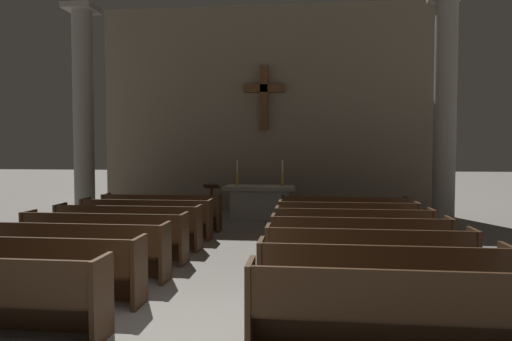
{
  "coord_description": "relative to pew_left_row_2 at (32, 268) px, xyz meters",
  "views": [
    {
      "loc": [
        1.4,
        -4.67,
        2.13
      ],
      "look_at": [
        0.0,
        7.99,
        1.53
      ],
      "focal_mm": 31.42,
      "sensor_mm": 36.0,
      "label": 1
    }
  ],
  "objects": [
    {
      "name": "pew_left_row_2",
      "position": [
        0.0,
        0.0,
        0.0
      ],
      "size": [
        3.13,
        0.5,
        0.95
      ],
      "color": "#422B19",
      "rests_on": "ground"
    },
    {
      "name": "pew_left_row_3",
      "position": [
        0.0,
        1.12,
        0.0
      ],
      "size": [
        3.13,
        0.5,
        0.95
      ],
      "color": "#422B19",
      "rests_on": "ground"
    },
    {
      "name": "pew_left_row_4",
      "position": [
        0.0,
        2.24,
        0.0
      ],
      "size": [
        3.13,
        0.5,
        0.95
      ],
      "color": "#422B19",
      "rests_on": "ground"
    },
    {
      "name": "pew_left_row_5",
      "position": [
        0.0,
        3.37,
        0.0
      ],
      "size": [
        3.13,
        0.5,
        0.95
      ],
      "color": "#422B19",
      "rests_on": "ground"
    },
    {
      "name": "pew_left_row_6",
      "position": [
        0.0,
        4.49,
        0.0
      ],
      "size": [
        3.13,
        0.5,
        0.95
      ],
      "color": "#422B19",
      "rests_on": "ground"
    },
    {
      "name": "pew_left_row_7",
      "position": [
        0.0,
        5.61,
        0.0
      ],
      "size": [
        3.13,
        0.5,
        0.95
      ],
      "color": "#422B19",
      "rests_on": "ground"
    },
    {
      "name": "pew_right_row_1",
      "position": [
        4.72,
        -1.12,
        0.0
      ],
      "size": [
        3.13,
        0.5,
        0.95
      ],
      "color": "#422B19",
      "rests_on": "ground"
    },
    {
      "name": "pew_right_row_2",
      "position": [
        4.72,
        0.0,
        0.0
      ],
      "size": [
        3.13,
        0.5,
        0.95
      ],
      "color": "#422B19",
      "rests_on": "ground"
    },
    {
      "name": "pew_right_row_3",
      "position": [
        4.72,
        1.12,
        0.0
      ],
      "size": [
        3.13,
        0.5,
        0.95
      ],
      "color": "#422B19",
      "rests_on": "ground"
    },
    {
      "name": "pew_right_row_4",
      "position": [
        4.72,
        2.24,
        0.0
      ],
      "size": [
        3.13,
        0.5,
        0.95
      ],
      "color": "#422B19",
      "rests_on": "ground"
    },
    {
      "name": "pew_right_row_5",
      "position": [
        4.72,
        3.37,
        0.0
      ],
      "size": [
        3.13,
        0.5,
        0.95
      ],
      "color": "#422B19",
      "rests_on": "ground"
    },
    {
      "name": "pew_right_row_6",
      "position": [
        4.72,
        4.49,
        0.0
      ],
      "size": [
        3.13,
        0.5,
        0.95
      ],
      "color": "#422B19",
      "rests_on": "ground"
    },
    {
      "name": "pew_right_row_7",
      "position": [
        4.72,
        5.61,
        0.0
      ],
      "size": [
        3.13,
        0.5,
        0.95
      ],
      "color": "#422B19",
      "rests_on": "ground"
    },
    {
      "name": "column_left_second",
      "position": [
        -2.8,
        6.94,
        2.61
      ],
      "size": [
        0.88,
        0.88,
        6.35
      ],
      "color": "gray",
      "rests_on": "ground"
    },
    {
      "name": "column_right_second",
      "position": [
        7.52,
        6.94,
        2.61
      ],
      "size": [
        0.88,
        0.88,
        6.35
      ],
      "color": "gray",
      "rests_on": "ground"
    },
    {
      "name": "altar",
      "position": [
        2.36,
        7.94,
        0.06
      ],
      "size": [
        2.2,
        0.9,
        1.01
      ],
      "color": "#A8A399",
      "rests_on": "ground"
    },
    {
      "name": "candlestick_left",
      "position": [
        1.66,
        7.94,
        0.79
      ],
      "size": [
        0.16,
        0.16,
        0.78
      ],
      "color": "#B79338",
      "rests_on": "altar"
    },
    {
      "name": "candlestick_right",
      "position": [
        3.06,
        7.94,
        0.79
      ],
      "size": [
        0.16,
        0.16,
        0.78
      ],
      "color": "#B79338",
      "rests_on": "altar"
    },
    {
      "name": "apse_with_cross",
      "position": [
        2.36,
        9.61,
        3.03
      ],
      "size": [
        11.26,
        0.51,
        7.01
      ],
      "color": "gray",
      "rests_on": "ground"
    },
    {
      "name": "lectern",
      "position": [
        1.1,
        6.74,
        0.07
      ],
      "size": [
        0.44,
        0.36,
        1.15
      ],
      "color": "#422B19",
      "rests_on": "ground"
    }
  ]
}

